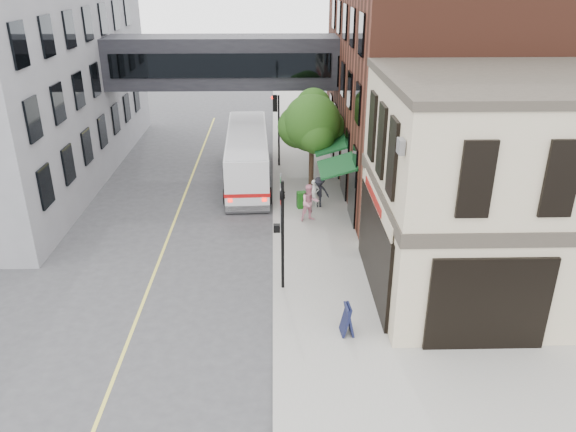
{
  "coord_description": "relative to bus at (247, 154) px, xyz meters",
  "views": [
    {
      "loc": [
        0.13,
        -17.25,
        11.83
      ],
      "look_at": [
        0.63,
        2.79,
        2.9
      ],
      "focal_mm": 35.0,
      "sensor_mm": 36.0,
      "label": 1
    }
  ],
  "objects": [
    {
      "name": "ground",
      "position": [
        1.51,
        -14.81,
        -1.61
      ],
      "size": [
        120.0,
        120.0,
        0.0
      ],
      "primitive_type": "plane",
      "color": "#38383A",
      "rests_on": "ground"
    },
    {
      "name": "brick_building",
      "position": [
        11.49,
        0.19,
        5.38
      ],
      "size": [
        13.76,
        18.0,
        14.0
      ],
      "color": "#4A2317",
      "rests_on": "ground"
    },
    {
      "name": "sandwich_board",
      "position": [
        4.08,
        -15.93,
        -0.9
      ],
      "size": [
        0.46,
        0.66,
        1.13
      ],
      "primitive_type": "cube",
      "rotation": [
        0.0,
        0.0,
        0.09
      ],
      "color": "#111433",
      "rests_on": "sidewalk_main"
    },
    {
      "name": "traffic_signal_far",
      "position": [
        1.77,
        2.19,
        1.73
      ],
      "size": [
        0.53,
        0.28,
        4.5
      ],
      "color": "black",
      "rests_on": "sidewalk_main"
    },
    {
      "name": "bus",
      "position": [
        0.0,
        0.0,
        0.0
      ],
      "size": [
        2.9,
        10.76,
        2.87
      ],
      "color": "silver",
      "rests_on": "ground"
    },
    {
      "name": "pedestrian_c",
      "position": [
        3.94,
        -4.66,
        -0.63
      ],
      "size": [
        1.07,
        0.62,
        1.65
      ],
      "primitive_type": "imported",
      "rotation": [
        0.0,
        0.0,
        -0.0
      ],
      "color": "black",
      "rests_on": "sidewalk_main"
    },
    {
      "name": "traffic_signal_near",
      "position": [
        1.87,
        -12.81,
        1.37
      ],
      "size": [
        0.44,
        0.22,
        4.6
      ],
      "color": "black",
      "rests_on": "sidewalk_main"
    },
    {
      "name": "corner_building",
      "position": [
        10.48,
        -12.81,
        2.6
      ],
      "size": [
        10.19,
        8.12,
        8.45
      ],
      "color": "#BFB692",
      "rests_on": "ground"
    },
    {
      "name": "pedestrian_b",
      "position": [
        3.35,
        -6.4,
        -0.51
      ],
      "size": [
        1.1,
        0.96,
        1.9
      ],
      "primitive_type": "imported",
      "rotation": [
        0.0,
        0.0,
        0.3
      ],
      "color": "pink",
      "rests_on": "sidewalk_main"
    },
    {
      "name": "newspaper_box",
      "position": [
        3.02,
        -4.78,
        -1.02
      ],
      "size": [
        0.51,
        0.48,
        0.89
      ],
      "primitive_type": "cube",
      "rotation": [
        0.0,
        0.0,
        0.2
      ],
      "color": "#175713",
      "rests_on": "sidewalk_main"
    },
    {
      "name": "street_sign_pole",
      "position": [
        1.9,
        -7.81,
        0.32
      ],
      "size": [
        0.08,
        0.75,
        3.0
      ],
      "color": "gray",
      "rests_on": "sidewalk_main"
    },
    {
      "name": "pedestrian_a",
      "position": [
        3.68,
        -4.72,
        -0.7
      ],
      "size": [
        0.56,
        0.38,
        1.52
      ],
      "primitive_type": "imported",
      "rotation": [
        0.0,
        0.0,
        0.03
      ],
      "color": "silver",
      "rests_on": "sidewalk_main"
    },
    {
      "name": "street_tree",
      "position": [
        3.7,
        -1.59,
        2.3
      ],
      "size": [
        3.8,
        3.2,
        5.6
      ],
      "color": "#382619",
      "rests_on": "sidewalk_main"
    },
    {
      "name": "lane_marking",
      "position": [
        -3.49,
        -4.81,
        -1.6
      ],
      "size": [
        0.12,
        40.0,
        0.01
      ],
      "primitive_type": "cube",
      "color": "#D8CC4C",
      "rests_on": "ground"
    },
    {
      "name": "skyway_bridge",
      "position": [
        -1.49,
        3.19,
        4.89
      ],
      "size": [
        14.0,
        3.18,
        3.0
      ],
      "color": "black",
      "rests_on": "ground"
    },
    {
      "name": "sidewalk_main",
      "position": [
        3.51,
        -0.81,
        -1.53
      ],
      "size": [
        4.0,
        60.0,
        0.15
      ],
      "primitive_type": "cube",
      "color": "gray",
      "rests_on": "ground"
    }
  ]
}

